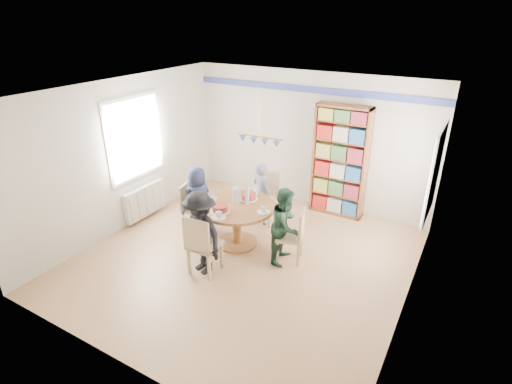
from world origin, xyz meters
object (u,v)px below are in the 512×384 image
Objects in this scene: dining_table at (237,215)px; bookshelf at (340,163)px; person_left at (198,200)px; person_far at (262,193)px; person_right at (286,225)px; chair_near at (201,243)px; chair_right at (295,234)px; chair_far at (267,195)px; chair_left at (191,205)px; person_near at (201,233)px; radiator at (145,201)px.

bookshelf is (1.08, 1.99, 0.51)m from dining_table.
person_left is 1.19m from person_far.
person_right is 1.32m from person_far.
dining_table is 1.03× the size of person_right.
dining_table is at bearing 83.53° from person_right.
person_left is (-0.87, 1.06, 0.07)m from chair_near.
bookshelf is at bearing 70.36° from chair_near.
person_left is at bearing -134.93° from bookshelf.
chair_far is (-1.04, 0.97, 0.04)m from chair_right.
person_far is at bearing -117.10° from chair_far.
chair_left is at bearing 134.51° from chair_near.
person_near is at bearing 107.20° from person_far.
chair_left is 1.32m from person_far.
chair_left is (-1.01, 0.03, -0.07)m from dining_table.
chair_right is 0.75× the size of person_far.
person_right is at bearing 61.50° from person_near.
chair_right is at bearing 108.30° from person_left.
person_right is (0.92, 0.99, 0.08)m from chair_near.
person_right reaches higher than chair_right.
person_near is (2.02, -0.88, 0.32)m from radiator.
chair_left is 0.98× the size of chair_right.
person_right is (0.93, -0.02, 0.07)m from dining_table.
person_near is at bearing -45.10° from chair_left.
person_near reaches higher than radiator.
person_near is (-0.97, -0.91, 0.04)m from person_right.
radiator is 3.14m from chair_right.
person_near reaches higher than chair_right.
radiator is 1.07m from chair_left.
chair_near reaches higher than dining_table.
chair_left is 2.08m from chair_right.
chair_right is 0.72× the size of person_right.
person_far is 1.83m from person_near.
chair_near is 0.84× the size of person_far.
chair_left is 0.41× the size of bookshelf.
chair_right reaches higher than chair_left.
radiator is 0.81× the size of person_left.
radiator is 0.46× the size of bookshelf.
chair_near is 0.80× the size of person_right.
chair_near is at bearing -109.64° from bookshelf.
chair_left is 0.66× the size of person_near.
person_left is 1.03× the size of person_far.
person_left is (0.15, 0.02, 0.13)m from chair_left.
person_far is at bearing -135.17° from bookshelf.
person_right is 2.06m from bookshelf.
chair_near reaches higher than chair_left.
person_near is (-1.11, -0.96, 0.17)m from chair_right.
bookshelf reaches higher than person_near.
person_left is at bearing 179.32° from chair_right.
person_near reaches higher than chair_far.
person_left is at bearing 147.71° from person_near.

